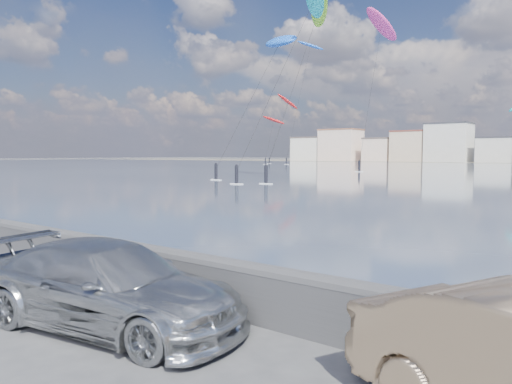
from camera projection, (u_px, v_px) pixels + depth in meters
ground at (54, 340)px, 8.03m from camera, size 700.00×700.00×0.00m
seawall at (178, 273)px, 10.10m from camera, size 400.00×0.36×1.08m
car_silver at (109, 286)px, 8.54m from camera, size 5.35×2.89×1.47m
kitesurfer_5 at (280, 42)px, 64.73m from camera, size 10.56×16.48×19.76m
kitesurfer_8 at (287, 102)px, 167.48m from camera, size 6.98×19.36×23.53m
kitesurfer_9 at (318, 12)px, 61.06m from camera, size 6.34×18.51×22.91m
kitesurfer_10 at (313, 2)px, 57.93m from camera, size 4.84×17.66×23.12m
kitesurfer_11 at (273, 121)px, 150.98m from camera, size 8.11×9.10×15.13m
kitesurfer_15 at (310, 48)px, 146.55m from camera, size 7.18×12.51×36.52m
kitesurfer_18 at (382, 26)px, 93.06m from camera, size 5.29×17.65×30.29m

